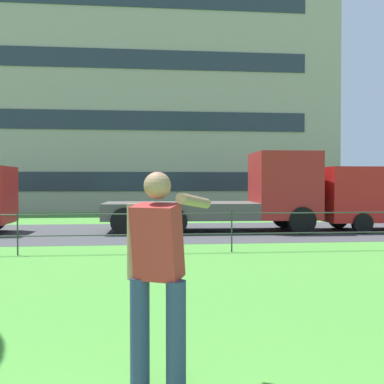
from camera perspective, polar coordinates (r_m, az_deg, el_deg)
name	(u,v)px	position (r m, az deg, el deg)	size (l,w,h in m)	color
street_strip	(133,232)	(15.91, -7.36, -4.95)	(80.00, 6.46, 0.01)	#424247
park_fence	(127,226)	(11.14, -8.04, -4.13)	(35.59, 0.04, 1.00)	#333833
person_thrower	(158,274)	(3.77, -4.22, -10.09)	(0.74, 0.71, 1.80)	navy
flatbed_truck_center	(242,196)	(16.14, 6.24, -0.54)	(7.37, 2.62, 2.75)	#B22323
apartment_building_background	(112,84)	(35.53, -9.90, 12.99)	(28.61, 16.23, 17.94)	#ADA393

